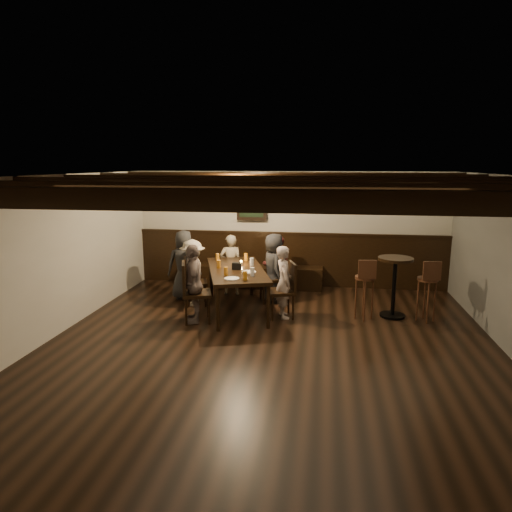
% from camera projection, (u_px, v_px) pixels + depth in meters
% --- Properties ---
extents(room, '(7.00, 7.00, 7.00)m').
position_uv_depth(room, '(269.00, 245.00, 8.41)').
color(room, black).
rests_on(room, ground).
extents(dining_table, '(1.47, 2.21, 0.76)m').
position_uv_depth(dining_table, '(236.00, 272.00, 7.93)').
color(dining_table, black).
rests_on(dining_table, floor).
extents(chair_left_near, '(0.51, 0.51, 0.89)m').
position_uv_depth(chair_left_near, '(195.00, 291.00, 8.35)').
color(chair_left_near, black).
rests_on(chair_left_near, floor).
extents(chair_left_far, '(0.57, 0.57, 0.99)m').
position_uv_depth(chair_left_far, '(196.00, 304.00, 7.47)').
color(chair_left_far, black).
rests_on(chair_left_far, floor).
extents(chair_right_near, '(0.53, 0.53, 0.92)m').
position_uv_depth(chair_right_near, '(272.00, 287.00, 8.56)').
color(chair_right_near, black).
rests_on(chair_right_near, floor).
extents(chair_right_far, '(0.54, 0.54, 0.94)m').
position_uv_depth(chair_right_far, '(282.00, 301.00, 7.69)').
color(chair_right_far, black).
rests_on(chair_right_far, floor).
extents(person_bench_left, '(0.75, 0.60, 1.33)m').
position_uv_depth(person_bench_left, '(184.00, 265.00, 8.68)').
color(person_bench_left, '#252628').
rests_on(person_bench_left, floor).
extents(person_bench_centre, '(0.50, 0.40, 1.20)m').
position_uv_depth(person_bench_centre, '(231.00, 265.00, 8.97)').
color(person_bench_centre, gray).
rests_on(person_bench_centre, floor).
extents(person_bench_right, '(0.68, 0.60, 1.18)m').
position_uv_depth(person_bench_right, '(277.00, 265.00, 8.96)').
color(person_bench_right, maroon).
rests_on(person_bench_right, floor).
extents(person_left_near, '(0.66, 0.89, 1.22)m').
position_uv_depth(person_left_near, '(193.00, 273.00, 8.28)').
color(person_left_near, gray).
rests_on(person_left_near, floor).
extents(person_left_far, '(0.53, 0.82, 1.29)m').
position_uv_depth(person_left_far, '(194.00, 283.00, 7.40)').
color(person_left_far, slate).
rests_on(person_left_far, floor).
extents(person_right_near, '(0.58, 0.73, 1.29)m').
position_uv_depth(person_right_near, '(274.00, 268.00, 8.49)').
color(person_right_near, black).
rests_on(person_right_near, floor).
extents(person_right_far, '(0.41, 0.51, 1.22)m').
position_uv_depth(person_right_far, '(284.00, 282.00, 7.63)').
color(person_right_far, '#B19D96').
rests_on(person_right_far, floor).
extents(pint_a, '(0.07, 0.07, 0.14)m').
position_uv_depth(pint_a, '(218.00, 257.00, 8.54)').
color(pint_a, '#BF7219').
rests_on(pint_a, dining_table).
extents(pint_b, '(0.07, 0.07, 0.14)m').
position_uv_depth(pint_b, '(246.00, 257.00, 8.57)').
color(pint_b, '#BF7219').
rests_on(pint_b, dining_table).
extents(pint_c, '(0.07, 0.07, 0.14)m').
position_uv_depth(pint_c, '(219.00, 264.00, 7.96)').
color(pint_c, '#BF7219').
rests_on(pint_c, dining_table).
extents(pint_d, '(0.07, 0.07, 0.14)m').
position_uv_depth(pint_d, '(252.00, 262.00, 8.15)').
color(pint_d, silver).
rests_on(pint_d, dining_table).
extents(pint_e, '(0.07, 0.07, 0.14)m').
position_uv_depth(pint_e, '(226.00, 271.00, 7.44)').
color(pint_e, '#BF7219').
rests_on(pint_e, dining_table).
extents(pint_f, '(0.07, 0.07, 0.14)m').
position_uv_depth(pint_f, '(252.00, 272.00, 7.40)').
color(pint_f, silver).
rests_on(pint_f, dining_table).
extents(pint_g, '(0.07, 0.07, 0.14)m').
position_uv_depth(pint_g, '(245.00, 276.00, 7.14)').
color(pint_g, '#BF7219').
rests_on(pint_g, dining_table).
extents(plate_near, '(0.24, 0.24, 0.01)m').
position_uv_depth(plate_near, '(232.00, 279.00, 7.22)').
color(plate_near, white).
rests_on(plate_near, dining_table).
extents(plate_far, '(0.24, 0.24, 0.01)m').
position_uv_depth(plate_far, '(249.00, 272.00, 7.66)').
color(plate_far, white).
rests_on(plate_far, dining_table).
extents(condiment_caddy, '(0.15, 0.10, 0.12)m').
position_uv_depth(condiment_caddy, '(237.00, 266.00, 7.86)').
color(condiment_caddy, black).
rests_on(condiment_caddy, dining_table).
extents(candle, '(0.05, 0.05, 0.05)m').
position_uv_depth(candle, '(241.00, 263.00, 8.22)').
color(candle, beige).
rests_on(candle, dining_table).
extents(high_top_table, '(0.58, 0.58, 1.03)m').
position_uv_depth(high_top_table, '(395.00, 278.00, 7.63)').
color(high_top_table, black).
rests_on(high_top_table, floor).
extents(bar_stool_left, '(0.33, 0.35, 1.04)m').
position_uv_depth(bar_stool_left, '(364.00, 297.00, 7.56)').
color(bar_stool_left, '#3E2013').
rests_on(bar_stool_left, floor).
extents(bar_stool_right, '(0.33, 0.35, 1.04)m').
position_uv_depth(bar_stool_right, '(426.00, 299.00, 7.46)').
color(bar_stool_right, '#3E2013').
rests_on(bar_stool_right, floor).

